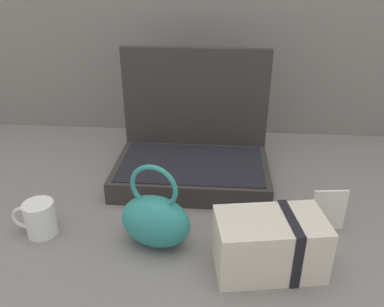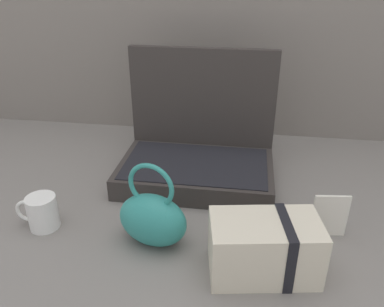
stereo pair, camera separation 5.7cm
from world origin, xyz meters
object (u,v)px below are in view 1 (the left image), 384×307
(open_suitcase, at_px, (193,150))
(cream_toiletry_bag, at_px, (271,244))
(info_card_left, at_px, (329,210))
(teal_pouch_handbag, at_px, (155,220))
(coffee_mug, at_px, (40,218))

(open_suitcase, distance_m, cream_toiletry_bag, 0.44)
(cream_toiletry_bag, distance_m, info_card_left, 0.21)
(teal_pouch_handbag, relative_size, info_card_left, 1.89)
(cream_toiletry_bag, height_order, coffee_mug, cream_toiletry_bag)
(open_suitcase, relative_size, teal_pouch_handbag, 2.13)
(open_suitcase, height_order, coffee_mug, open_suitcase)
(open_suitcase, xyz_separation_m, info_card_left, (0.35, -0.25, -0.03))
(open_suitcase, xyz_separation_m, coffee_mug, (-0.35, -0.32, -0.04))
(info_card_left, bearing_deg, coffee_mug, 179.21)
(teal_pouch_handbag, distance_m, info_card_left, 0.42)
(open_suitcase, distance_m, teal_pouch_handbag, 0.34)
(cream_toiletry_bag, distance_m, coffee_mug, 0.55)
(open_suitcase, distance_m, coffee_mug, 0.47)
(open_suitcase, bearing_deg, teal_pouch_handbag, -100.17)
(cream_toiletry_bag, bearing_deg, info_card_left, 43.47)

